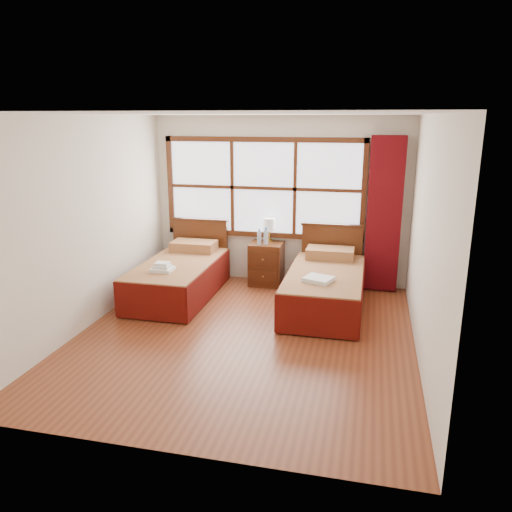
# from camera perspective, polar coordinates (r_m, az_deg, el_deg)

# --- Properties ---
(floor) EXTENTS (4.50, 4.50, 0.00)m
(floor) POSITION_cam_1_polar(r_m,az_deg,el_deg) (6.13, -1.33, -9.15)
(floor) COLOR brown
(floor) RESTS_ON ground
(ceiling) EXTENTS (4.50, 4.50, 0.00)m
(ceiling) POSITION_cam_1_polar(r_m,az_deg,el_deg) (5.57, -1.50, 15.96)
(ceiling) COLOR white
(ceiling) RESTS_ON wall_back
(wall_back) EXTENTS (4.00, 0.00, 4.00)m
(wall_back) POSITION_cam_1_polar(r_m,az_deg,el_deg) (7.87, 2.69, 6.30)
(wall_back) COLOR silver
(wall_back) RESTS_ON floor
(wall_left) EXTENTS (0.00, 4.50, 4.50)m
(wall_left) POSITION_cam_1_polar(r_m,az_deg,el_deg) (6.49, -18.80, 3.52)
(wall_left) COLOR silver
(wall_left) RESTS_ON floor
(wall_right) EXTENTS (0.00, 4.50, 4.50)m
(wall_right) POSITION_cam_1_polar(r_m,az_deg,el_deg) (5.57, 18.95, 1.62)
(wall_right) COLOR silver
(wall_right) RESTS_ON floor
(window) EXTENTS (3.16, 0.06, 1.56)m
(window) POSITION_cam_1_polar(r_m,az_deg,el_deg) (7.85, 0.85, 7.77)
(window) COLOR white
(window) RESTS_ON wall_back
(curtain) EXTENTS (0.50, 0.16, 2.30)m
(curtain) POSITION_cam_1_polar(r_m,az_deg,el_deg) (7.63, 14.42, 4.55)
(curtain) COLOR #60090E
(curtain) RESTS_ON wall_back
(bed_left) EXTENTS (1.01, 2.03, 0.98)m
(bed_left) POSITION_cam_1_polar(r_m,az_deg,el_deg) (7.46, -8.69, -2.27)
(bed_left) COLOR #3F1E0D
(bed_left) RESTS_ON floor
(bed_right) EXTENTS (1.03, 2.05, 1.00)m
(bed_right) POSITION_cam_1_polar(r_m,az_deg,el_deg) (6.98, 7.92, -3.46)
(bed_right) COLOR #3F1E0D
(bed_right) RESTS_ON floor
(nightstand) EXTENTS (0.50, 0.49, 0.67)m
(nightstand) POSITION_cam_1_polar(r_m,az_deg,el_deg) (7.87, 1.19, -0.89)
(nightstand) COLOR #4D2410
(nightstand) RESTS_ON floor
(towels_left) EXTENTS (0.29, 0.26, 0.12)m
(towels_left) POSITION_cam_1_polar(r_m,az_deg,el_deg) (6.96, -10.66, -1.32)
(towels_left) COLOR white
(towels_left) RESTS_ON bed_left
(towels_right) EXTENTS (0.42, 0.40, 0.05)m
(towels_right) POSITION_cam_1_polar(r_m,az_deg,el_deg) (6.45, 7.15, -2.64)
(towels_right) COLOR white
(towels_right) RESTS_ON bed_right
(lamp) EXTENTS (0.19, 0.19, 0.37)m
(lamp) POSITION_cam_1_polar(r_m,az_deg,el_deg) (7.85, 1.53, 3.58)
(lamp) COLOR gold
(lamp) RESTS_ON nightstand
(bottle_near) EXTENTS (0.07, 0.07, 0.25)m
(bottle_near) POSITION_cam_1_polar(r_m,az_deg,el_deg) (7.67, 0.37, 2.15)
(bottle_near) COLOR #A8C1D9
(bottle_near) RESTS_ON nightstand
(bottle_far) EXTENTS (0.07, 0.07, 0.26)m
(bottle_far) POSITION_cam_1_polar(r_m,az_deg,el_deg) (7.70, 1.13, 2.24)
(bottle_far) COLOR #A8C1D9
(bottle_far) RESTS_ON nightstand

